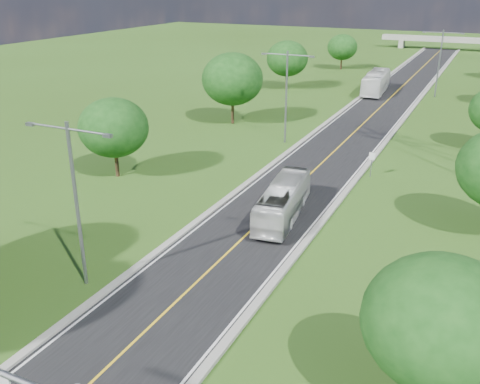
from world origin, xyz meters
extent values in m
plane|color=#2E4E16|center=(0.00, 60.00, 0.00)|extent=(260.00, 260.00, 0.00)
cube|color=black|center=(0.00, 66.00, 0.03)|extent=(8.00, 150.00, 0.06)
cube|color=gray|center=(-4.25, 66.00, 0.11)|extent=(0.50, 150.00, 0.22)
cube|color=gray|center=(4.25, 66.00, 0.11)|extent=(0.50, 150.00, 0.22)
cylinder|color=slate|center=(5.20, 38.00, 1.20)|extent=(0.08, 0.08, 2.40)
cube|color=white|center=(5.20, 37.97, 2.00)|extent=(0.55, 0.04, 0.70)
cube|color=gray|center=(-10.00, 140.00, 1.00)|extent=(1.20, 3.00, 2.00)
cube|color=gray|center=(0.00, 140.00, 2.60)|extent=(30.00, 3.00, 1.20)
cylinder|color=slate|center=(-6.00, 12.00, 5.00)|extent=(0.22, 0.22, 10.00)
cylinder|color=slate|center=(-7.40, 12.00, 9.60)|extent=(2.80, 0.12, 0.12)
cylinder|color=slate|center=(-4.60, 12.00, 9.60)|extent=(2.80, 0.12, 0.12)
cube|color=slate|center=(-8.70, 12.00, 9.55)|extent=(0.50, 0.25, 0.18)
cube|color=slate|center=(-3.30, 12.00, 9.55)|extent=(0.50, 0.25, 0.18)
cylinder|color=slate|center=(-6.00, 45.00, 5.00)|extent=(0.22, 0.22, 10.00)
cylinder|color=slate|center=(-7.40, 45.00, 9.60)|extent=(2.80, 0.12, 0.12)
cylinder|color=slate|center=(-4.60, 45.00, 9.60)|extent=(2.80, 0.12, 0.12)
cube|color=slate|center=(-8.70, 45.00, 9.55)|extent=(0.50, 0.25, 0.18)
cube|color=slate|center=(-3.30, 45.00, 9.55)|extent=(0.50, 0.25, 0.18)
cylinder|color=slate|center=(6.00, 78.00, 5.00)|extent=(0.22, 0.22, 10.00)
cylinder|color=slate|center=(4.60, 78.00, 9.60)|extent=(2.80, 0.12, 0.12)
cylinder|color=slate|center=(7.40, 78.00, 9.60)|extent=(2.80, 0.12, 0.12)
cube|color=slate|center=(3.30, 78.00, 9.55)|extent=(0.50, 0.25, 0.18)
cube|color=slate|center=(8.70, 78.00, 9.55)|extent=(0.50, 0.25, 0.18)
cylinder|color=black|center=(-16.00, 28.00, 1.35)|extent=(0.36, 0.36, 2.70)
ellipsoid|color=#123E11|center=(-16.00, 28.00, 4.65)|extent=(6.30, 6.30, 5.36)
cylinder|color=black|center=(-15.00, 50.00, 1.62)|extent=(0.36, 0.36, 3.24)
ellipsoid|color=#123E11|center=(-15.00, 50.00, 5.58)|extent=(7.56, 7.56, 6.43)
cylinder|color=black|center=(-17.00, 74.00, 1.44)|extent=(0.36, 0.36, 2.88)
ellipsoid|color=#123E11|center=(-17.00, 74.00, 4.96)|extent=(6.72, 6.72, 5.71)
cylinder|color=black|center=(-14.50, 98.00, 1.26)|extent=(0.36, 0.36, 2.52)
ellipsoid|color=#123E11|center=(-14.50, 98.00, 4.34)|extent=(5.88, 5.88, 5.00)
ellipsoid|color=#123E11|center=(14.00, 10.00, 4.65)|extent=(6.30, 6.30, 5.36)
imported|color=silver|center=(1.23, 25.92, 1.43)|extent=(3.62, 10.08, 2.75)
imported|color=white|center=(-2.96, 76.90, 1.74)|extent=(3.65, 12.26, 3.37)
camera|label=1|loc=(14.46, -9.10, 17.14)|focal=40.00mm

